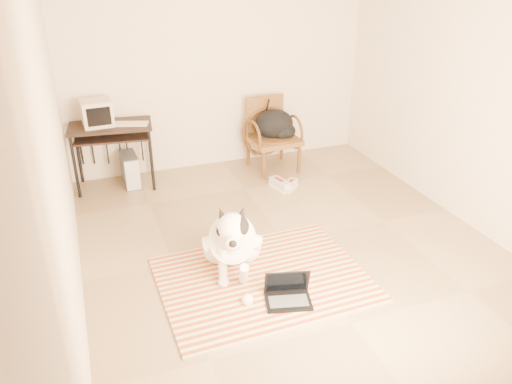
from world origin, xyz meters
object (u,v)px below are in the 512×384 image
laptop (288,293)px  rattan_chair (272,134)px  computer_desk (111,134)px  pc_tower (130,170)px  backpack (276,125)px  dog (232,242)px  crt_monitor (97,113)px

laptop → rattan_chair: (0.94, 2.72, 0.39)m
computer_desk → rattan_chair: 2.05m
pc_tower → rattan_chair: 1.89m
laptop → pc_tower: pc_tower is taller
computer_desk → backpack: size_ratio=1.98×
computer_desk → pc_tower: size_ratio=2.35×
dog → laptop: 0.69m
laptop → backpack: size_ratio=0.85×
backpack → pc_tower: bearing=175.2°
crt_monitor → backpack: bearing=-5.0°
laptop → computer_desk: (-1.10, 2.83, 0.61)m
pc_tower → backpack: bearing=-4.8°
dog → rattan_chair: rattan_chair is taller
dog → laptop: dog is taller
pc_tower → rattan_chair: (1.87, -0.11, 0.27)m
computer_desk → rattan_chair: size_ratio=1.09×
computer_desk → rattan_chair: (2.04, -0.11, -0.22)m
crt_monitor → pc_tower: bearing=-6.5°
backpack → laptop: bearing=-110.1°
laptop → crt_monitor: 3.24m
crt_monitor → backpack: (2.20, -0.19, -0.35)m
dog → pc_tower: 2.35m
crt_monitor → dog: bearing=-68.2°
laptop → crt_monitor: bearing=113.1°
backpack → crt_monitor: bearing=175.0°
pc_tower → rattan_chair: rattan_chair is taller
laptop → backpack: 2.90m
dog → crt_monitor: bearing=111.8°
dog → laptop: (0.30, -0.57, -0.24)m
crt_monitor → computer_desk: bearing=-16.3°
dog → rattan_chair: bearing=59.9°
backpack → dog: bearing=-121.4°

